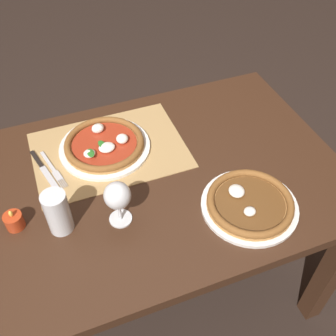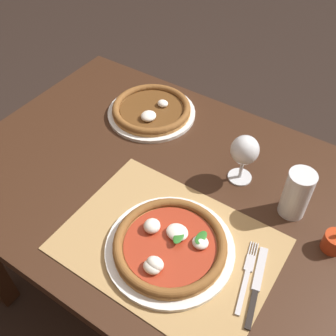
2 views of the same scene
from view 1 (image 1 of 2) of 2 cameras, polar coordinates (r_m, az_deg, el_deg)
name	(u,v)px [view 1 (image 1 of 2)]	position (r m, az deg, el deg)	size (l,w,h in m)	color
ground_plane	(148,285)	(1.93, -2.92, -16.57)	(24.00, 24.00, 0.00)	black
dining_table	(141,198)	(1.39, -3.88, -4.44)	(1.38, 0.86, 0.74)	#382114
paper_placemat	(109,150)	(1.42, -8.52, 2.60)	(0.53, 0.38, 0.00)	#A88451
pizza_near	(104,144)	(1.42, -9.20, 3.41)	(0.32, 0.32, 0.05)	silver
pizza_far	(250,203)	(1.25, 11.76, -5.05)	(0.30, 0.30, 0.05)	silver
wine_glass	(118,197)	(1.13, -7.33, -4.20)	(0.08, 0.08, 0.16)	silver
pint_glass	(58,213)	(1.18, -15.70, -6.30)	(0.07, 0.07, 0.15)	silver
fork	(53,169)	(1.39, -16.33, -0.18)	(0.06, 0.20, 0.00)	#B7B7BC
knife	(44,169)	(1.40, -17.59, -0.20)	(0.07, 0.21, 0.01)	black
votive_candle	(14,221)	(1.26, -21.41, -7.21)	(0.06, 0.06, 0.07)	#B23819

